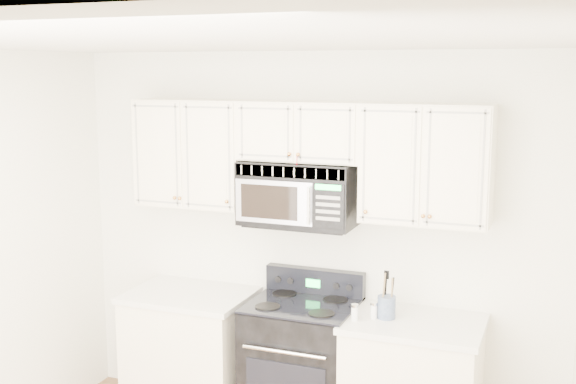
% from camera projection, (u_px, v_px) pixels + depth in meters
% --- Properties ---
extents(room, '(3.51, 3.51, 2.61)m').
position_uv_depth(room, '(189.00, 320.00, 3.43)').
color(room, brown).
rests_on(room, ground).
extents(base_cabinet_left, '(0.86, 0.65, 0.92)m').
position_uv_depth(base_cabinet_left, '(191.00, 358.00, 5.19)').
color(base_cabinet_left, beige).
rests_on(base_cabinet_left, ground).
extents(range, '(0.71, 0.65, 1.11)m').
position_uv_depth(range, '(302.00, 367.00, 4.89)').
color(range, black).
rests_on(range, ground).
extents(upper_cabinets, '(2.44, 0.37, 0.75)m').
position_uv_depth(upper_cabinets, '(304.00, 152.00, 4.78)').
color(upper_cabinets, beige).
rests_on(upper_cabinets, ground).
extents(microwave, '(0.77, 0.43, 0.42)m').
position_uv_depth(microwave, '(299.00, 193.00, 4.80)').
color(microwave, black).
rests_on(microwave, ground).
extents(utensil_crock, '(0.12, 0.12, 0.31)m').
position_uv_depth(utensil_crock, '(387.00, 306.00, 4.56)').
color(utensil_crock, slate).
rests_on(utensil_crock, base_cabinet_right).
extents(shaker_salt, '(0.05, 0.05, 0.11)m').
position_uv_depth(shaker_salt, '(355.00, 312.00, 4.52)').
color(shaker_salt, silver).
rests_on(shaker_salt, base_cabinet_right).
extents(shaker_pepper, '(0.04, 0.04, 0.11)m').
position_uv_depth(shaker_pepper, '(374.00, 310.00, 4.55)').
color(shaker_pepper, silver).
rests_on(shaker_pepper, base_cabinet_right).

